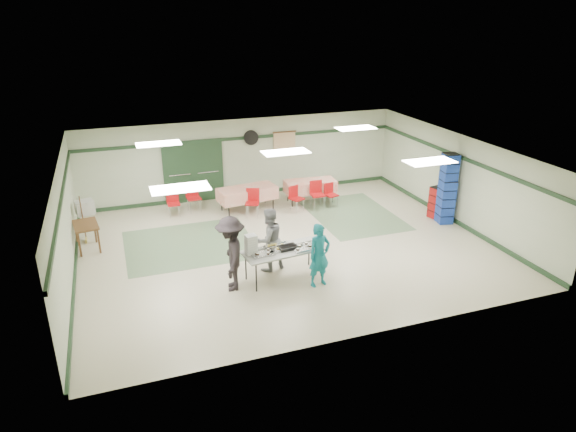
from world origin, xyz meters
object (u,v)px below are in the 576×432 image
object	(u,v)px
volunteer_dark	(231,254)
dining_table_b	(247,193)
chair_b	(295,196)
chair_c	(330,192)
chair_loose_b	(173,201)
printer_table	(86,227)
volunteer_teal	(319,255)
chair_a	(317,191)
serving_table	(284,251)
chair_loose_a	(193,195)
crate_stack_blue_a	(447,189)
crate_stack_blue_b	(446,202)
office_printer	(85,207)
volunteer_grey	(269,240)
crate_stack_red	(437,203)
dining_table_a	(310,186)
broom	(83,218)
chair_d	(253,199)

from	to	relation	value
volunteer_dark	dining_table_b	world-z (taller)	volunteer_dark
chair_b	dining_table_b	bearing A→B (deg)	136.22
chair_c	chair_loose_b	size ratio (longest dim) A/B	0.96
printer_table	chair_c	bearing A→B (deg)	-0.61
volunteer_teal	chair_b	size ratio (longest dim) A/B	1.89
chair_a	dining_table_b	bearing A→B (deg)	167.50
serving_table	chair_loose_a	distance (m)	5.40
chair_loose_b	crate_stack_blue_a	world-z (taller)	crate_stack_blue_a
volunteer_teal	crate_stack_blue_a	world-z (taller)	crate_stack_blue_a
chair_b	crate_stack_blue_b	world-z (taller)	crate_stack_blue_b
chair_a	office_printer	xyz separation A→B (m)	(-7.10, -0.08, 0.38)
volunteer_grey	office_printer	xyz separation A→B (m)	(-4.31, 3.55, 0.12)
chair_b	serving_table	bearing A→B (deg)	-135.71
chair_a	volunteer_grey	bearing A→B (deg)	-125.67
volunteer_dark	printer_table	size ratio (longest dim) A/B	1.78
chair_loose_a	crate_stack_blue_a	distance (m)	7.95
crate_stack_blue_b	printer_table	xyz separation A→B (m)	(-10.30, 1.63, -0.04)
chair_b	crate_stack_red	size ratio (longest dim) A/B	0.82
dining_table_a	serving_table	bearing A→B (deg)	-114.08
chair_loose_b	printer_table	size ratio (longest dim) A/B	0.81
chair_c	chair_loose_b	world-z (taller)	chair_loose_b
chair_b	crate_stack_red	distance (m)	4.47
serving_table	crate_stack_blue_b	world-z (taller)	crate_stack_blue_b
crate_stack_blue_b	chair_loose_a	bearing A→B (deg)	153.25
chair_a	printer_table	world-z (taller)	chair_a
volunteer_teal	chair_a	size ratio (longest dim) A/B	1.71
volunteer_dark	crate_stack_blue_b	bearing A→B (deg)	115.47
serving_table	chair_loose_a	bearing A→B (deg)	97.31
volunteer_teal	chair_loose_b	world-z (taller)	volunteer_teal
volunteer_dark	chair_b	world-z (taller)	volunteer_dark
chair_loose_a	broom	bearing A→B (deg)	-163.41
chair_d	broom	size ratio (longest dim) A/B	0.65
chair_loose_b	office_printer	xyz separation A→B (m)	(-2.55, -0.92, 0.44)
dining_table_a	office_printer	distance (m)	7.13
chair_a	volunteer_teal	bearing A→B (deg)	-109.99
chair_loose_a	office_printer	distance (m)	3.42
chair_b	printer_table	xyz separation A→B (m)	(-6.34, -0.88, 0.15)
serving_table	chair_b	distance (m)	4.56
chair_d	chair_loose_b	bearing A→B (deg)	-178.07
volunteer_grey	chair_c	world-z (taller)	volunteer_grey
volunteer_grey	crate_stack_blue_b	distance (m)	6.10
chair_b	chair_d	size ratio (longest dim) A/B	0.92
chair_d	office_printer	world-z (taller)	office_printer
volunteer_dark	chair_d	bearing A→B (deg)	169.76
volunteer_teal	dining_table_b	distance (m)	5.36
volunteer_teal	volunteer_dark	bearing A→B (deg)	154.58
volunteer_dark	chair_loose_a	size ratio (longest dim) A/B	2.00
volunteer_dark	dining_table_a	size ratio (longest dim) A/B	1.02
volunteer_dark	crate_stack_red	size ratio (longest dim) A/B	1.79
chair_a	chair_loose_a	size ratio (longest dim) A/B	1.01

